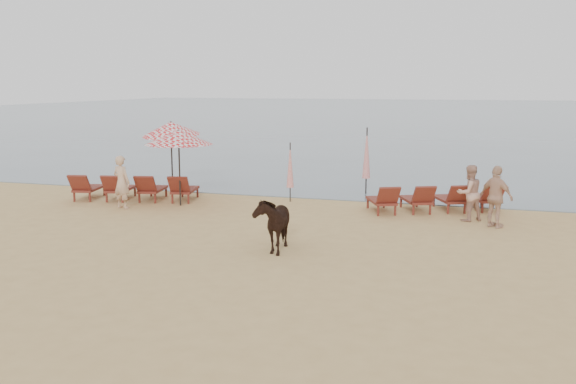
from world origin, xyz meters
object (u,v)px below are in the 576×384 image
object	(u,v)px
umbrella_closed_left	(290,165)
umbrella_open_left_a	(179,137)
beachgoer_left	(122,182)
beachgoer_right_a	(469,193)
lounger_cluster_left	(135,188)
cow	(273,222)
beachgoer_right_b	(496,197)
umbrella_open_left_b	(171,129)
umbrella_closed_right	(367,153)
lounger_cluster_right	(435,198)

from	to	relation	value
umbrella_closed_left	umbrella_open_left_a	bearing A→B (deg)	-152.44
beachgoer_left	beachgoer_right_a	distance (m)	10.97
lounger_cluster_left	cow	size ratio (longest dim) A/B	2.70
umbrella_closed_left	beachgoer_right_a	bearing A→B (deg)	-13.53
umbrella_open_left_a	beachgoer_left	xyz separation A→B (m)	(-1.58, -1.02, -1.42)
cow	beachgoer_right_a	world-z (taller)	beachgoer_right_a
umbrella_closed_left	beachgoer_left	bearing A→B (deg)	-150.67
beachgoer_right_b	umbrella_closed_left	bearing A→B (deg)	17.69
beachgoer_left	beachgoer_right_b	size ratio (longest dim) A/B	0.98
umbrella_open_left_b	cow	size ratio (longest dim) A/B	1.67
umbrella_closed_right	cow	bearing A→B (deg)	-95.14
lounger_cluster_right	umbrella_closed_right	xyz separation A→B (m)	(-2.68, 2.62, 1.07)
umbrella_open_left_a	beachgoer_right_a	world-z (taller)	umbrella_open_left_a
cow	beachgoer_left	bearing A→B (deg)	140.79
umbrella_closed_right	cow	size ratio (longest dim) A/B	1.50
umbrella_closed_left	beachgoer_right_a	distance (m)	6.16
lounger_cluster_left	beachgoer_right_a	bearing A→B (deg)	-11.50
umbrella_closed_left	beachgoer_left	xyz separation A→B (m)	(-4.91, -2.76, -0.39)
umbrella_closed_left	beachgoer_left	world-z (taller)	umbrella_closed_left
umbrella_closed_left	beachgoer_left	size ratio (longest dim) A/B	1.18
beachgoer_left	beachgoer_right_b	distance (m)	11.65
umbrella_open_left_b	umbrella_closed_left	world-z (taller)	umbrella_open_left_b
beachgoer_right_a	beachgoer_right_b	xyz separation A→B (m)	(0.75, -0.72, 0.05)
umbrella_open_left_b	beachgoer_left	xyz separation A→B (m)	(0.04, -3.65, -1.49)
cow	beachgoer_right_b	distance (m)	6.74
beachgoer_right_b	lounger_cluster_right	bearing A→B (deg)	-9.19
umbrella_open_left_a	beachgoer_right_b	xyz separation A→B (m)	(10.06, -0.42, -1.40)
lounger_cluster_right	umbrella_open_left_a	xyz separation A→B (m)	(-8.25, -1.37, 1.84)
lounger_cluster_left	umbrella_open_left_a	world-z (taller)	umbrella_open_left_a
beachgoer_right_a	lounger_cluster_right	bearing A→B (deg)	-80.74
lounger_cluster_right	umbrella_closed_right	world-z (taller)	umbrella_closed_right
umbrella_open_left_a	umbrella_closed_right	distance (m)	6.89
lounger_cluster_left	umbrella_open_left_a	bearing A→B (deg)	-21.20
umbrella_open_left_a	cow	size ratio (longest dim) A/B	1.55
umbrella_closed_right	cow	xyz separation A→B (m)	(-0.77, -8.61, -0.82)
umbrella_closed_left	beachgoer_right_a	size ratio (longest dim) A/B	1.22
umbrella_open_left_b	umbrella_closed_right	size ratio (longest dim) A/B	1.11
umbrella_closed_right	beachgoer_right_b	world-z (taller)	umbrella_closed_right
cow	umbrella_open_left_a	bearing A→B (deg)	126.29
umbrella_closed_right	umbrella_open_left_b	bearing A→B (deg)	-169.33
beachgoer_left	umbrella_open_left_b	bearing A→B (deg)	-76.50
lounger_cluster_left	beachgoer_left	xyz separation A→B (m)	(0.34, -1.36, 0.41)
umbrella_open_left_b	beachgoer_left	size ratio (longest dim) A/B	1.57
lounger_cluster_right	umbrella_open_left_b	world-z (taller)	umbrella_open_left_b
umbrella_open_left_a	umbrella_closed_right	bearing A→B (deg)	46.36
umbrella_open_left_b	umbrella_closed_left	distance (m)	5.15
lounger_cluster_left	umbrella_open_left_a	xyz separation A→B (m)	(1.92, -0.33, 1.83)
lounger_cluster_left	umbrella_open_left_b	world-z (taller)	umbrella_open_left_b
beachgoer_right_b	cow	bearing A→B (deg)	74.09
lounger_cluster_right	beachgoer_right_b	xyz separation A→B (m)	(1.81, -1.79, 0.44)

